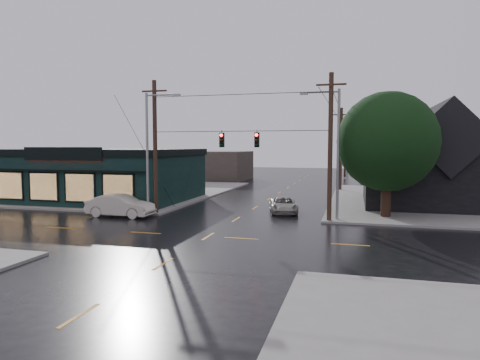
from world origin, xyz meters
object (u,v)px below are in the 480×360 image
(utility_pole_nw, at_px, (156,215))
(suv_silver, at_px, (283,205))
(corner_tree, at_px, (387,142))
(utility_pole_ne, at_px, (329,222))
(sedan_cream, at_px, (120,206))

(utility_pole_nw, relative_size, suv_silver, 2.30)
(corner_tree, bearing_deg, utility_pole_ne, -144.11)
(utility_pole_nw, relative_size, sedan_cream, 2.00)
(utility_pole_nw, xyz_separation_m, sedan_cream, (-2.08, -1.65, 0.83))
(sedan_cream, distance_m, suv_silver, 12.45)
(utility_pole_nw, bearing_deg, suv_silver, 20.43)
(corner_tree, relative_size, utility_pole_nw, 0.89)
(suv_silver, bearing_deg, sedan_cream, -169.18)
(utility_pole_ne, height_order, suv_silver, utility_pole_ne)
(corner_tree, relative_size, suv_silver, 2.04)
(utility_pole_nw, xyz_separation_m, utility_pole_ne, (13.00, 0.00, 0.00))
(utility_pole_ne, bearing_deg, sedan_cream, -173.74)
(utility_pole_nw, height_order, utility_pole_ne, same)
(sedan_cream, xyz_separation_m, suv_silver, (11.35, 5.11, -0.22))
(corner_tree, xyz_separation_m, utility_pole_nw, (-16.86, -2.79, -5.54))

